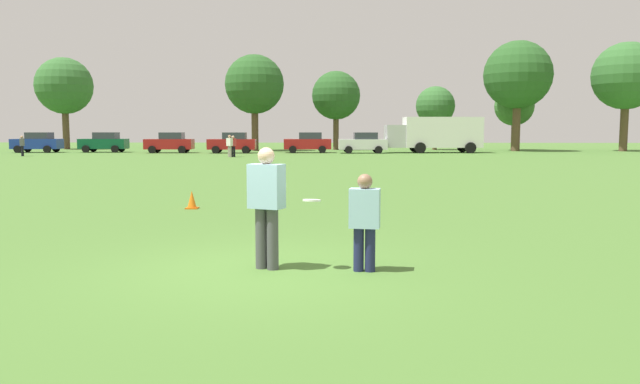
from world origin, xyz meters
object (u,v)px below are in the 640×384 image
object	(u,v)px
frisbee	(312,200)
parked_car_center	(170,142)
parked_car_mid_left	(104,142)
bystander_field_marshal	(230,145)
parked_car_far_right	(363,143)
parked_car_near_left	(38,142)
player_thrower	(267,201)
bystander_far_jogger	(22,145)
bystander_sideline_watcher	(233,145)
parked_car_near_right	(308,142)
parked_car_mid_right	(232,143)
traffic_cone	(192,200)
player_defender	(365,217)
box_truck	(435,133)

from	to	relation	value
frisbee	parked_car_center	xyz separation A→B (m)	(-14.87, 45.23, -0.12)
parked_car_mid_left	bystander_field_marshal	distance (m)	16.25
parked_car_center	parked_car_far_right	xyz separation A→B (m)	(17.24, -0.12, 0.00)
parked_car_center	parked_car_near_left	bearing A→B (deg)	177.78
player_thrower	parked_car_mid_left	xyz separation A→B (m)	(-20.60, 46.40, -0.11)
parked_car_center	bystander_far_jogger	xyz separation A→B (m)	(-9.63, -7.19, -0.02)
frisbee	parked_car_near_left	bearing A→B (deg)	120.70
player_thrower	parked_car_far_right	world-z (taller)	player_thrower
bystander_sideline_watcher	parked_car_near_right	bearing A→B (deg)	58.57
frisbee	parked_car_near_right	xyz separation A→B (m)	(-2.54, 45.87, -0.12)
frisbee	bystander_field_marshal	size ratio (longest dim) A/B	0.16
parked_car_mid_right	bystander_field_marshal	bearing A→B (deg)	-81.44
traffic_cone	parked_car_near_left	bearing A→B (deg)	121.37
parked_car_near_right	bystander_far_jogger	bearing A→B (deg)	-160.36
parked_car_center	bystander_field_marshal	distance (m)	10.67
frisbee	parked_car_mid_right	distance (m)	45.89
bystander_sideline_watcher	bystander_field_marshal	bearing A→B (deg)	-134.35
parked_car_mid_left	parked_car_mid_right	world-z (taller)	same
parked_car_near_left	bystander_far_jogger	size ratio (longest dim) A/B	2.69
player_defender	bystander_field_marshal	size ratio (longest dim) A/B	0.87
player_defender	box_truck	xyz separation A→B (m)	(8.06, 46.36, 0.95)
traffic_cone	bystander_sideline_watcher	distance (m)	30.63
parked_car_near_left	bystander_field_marshal	bearing A→B (deg)	-24.33
traffic_cone	parked_car_center	bearing A→B (deg)	106.52
bystander_sideline_watcher	player_defender	bearing A→B (deg)	-77.08
bystander_field_marshal	parked_car_near_right	bearing A→B (deg)	58.18
traffic_cone	box_truck	size ratio (longest dim) A/B	0.06
parked_car_mid_left	bystander_field_marshal	size ratio (longest dim) A/B	2.58
box_truck	bystander_far_jogger	distance (m)	34.36
parked_car_far_right	bystander_field_marshal	size ratio (longest dim) A/B	2.58
parked_car_far_right	bystander_sideline_watcher	xyz separation A→B (m)	(-10.16, -7.83, -0.01)
box_truck	bystander_sideline_watcher	xyz separation A→B (m)	(-16.63, -9.00, -0.84)
player_defender	parked_car_near_right	bearing A→B (deg)	94.13
frisbee	parked_car_mid_left	size ratio (longest dim) A/B	0.06
box_truck	parked_car_near_left	bearing A→B (deg)	-179.08
parked_car_far_right	bystander_far_jogger	bearing A→B (deg)	-165.24
parked_car_near_right	bystander_field_marshal	distance (m)	10.38
player_thrower	bystander_far_jogger	xyz separation A→B (m)	(-23.82, 38.00, -0.13)
player_defender	parked_car_mid_right	world-z (taller)	parked_car_mid_right
bystander_field_marshal	player_defender	bearing A→B (deg)	-76.68
frisbee	bystander_sideline_watcher	world-z (taller)	bystander_sideline_watcher
parked_car_near_left	bystander_sideline_watcher	world-z (taller)	parked_car_near_left
player_defender	box_truck	size ratio (longest dim) A/B	0.17
player_thrower	parked_car_mid_right	size ratio (longest dim) A/B	0.43
player_defender	frisbee	distance (m)	0.82
parked_car_mid_left	box_truck	distance (m)	30.14
player_thrower	bystander_field_marshal	size ratio (longest dim) A/B	1.10
player_thrower	parked_car_near_left	size ratio (longest dim) A/B	0.43
bystander_far_jogger	bystander_field_marshal	bearing A→B (deg)	-3.39
player_defender	parked_car_center	world-z (taller)	parked_car_center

